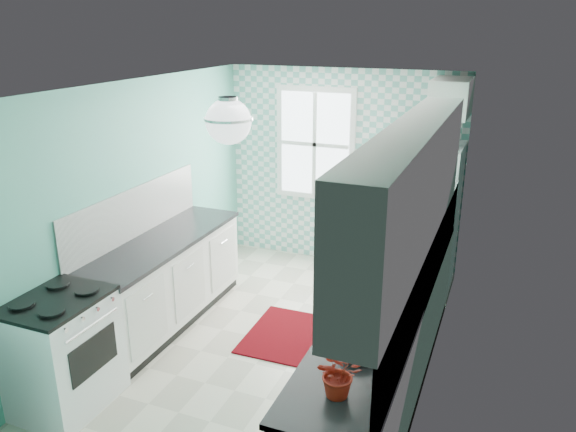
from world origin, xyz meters
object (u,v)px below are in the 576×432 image
at_px(fruit_bowl, 357,355).
at_px(stove, 63,351).
at_px(ceiling_light, 228,121).
at_px(sink, 414,248).
at_px(potted_plant, 340,373).
at_px(microwave, 430,130).
at_px(fridge, 423,217).

bearing_deg(fruit_bowl, stove, -177.03).
distance_m(ceiling_light, sink, 2.38).
xyz_separation_m(ceiling_light, stove, (-1.20, -0.72, -1.82)).
bearing_deg(sink, ceiling_light, -130.34).
height_order(sink, potted_plant, sink).
height_order(fruit_bowl, potted_plant, potted_plant).
bearing_deg(microwave, ceiling_light, 67.47).
bearing_deg(fridge, potted_plant, -86.04).
bearing_deg(stove, potted_plant, -3.92).
xyz_separation_m(ceiling_light, microwave, (1.11, 2.62, -0.44)).
height_order(ceiling_light, stove, ceiling_light).
relative_size(fridge, microwave, 3.09).
distance_m(fridge, potted_plant, 3.62).
bearing_deg(potted_plant, stove, 173.38).
distance_m(fridge, microwave, 1.02).
relative_size(fridge, potted_plant, 5.70).
height_order(sink, microwave, microwave).
relative_size(stove, sink, 1.70).
height_order(ceiling_light, fridge, ceiling_light).
bearing_deg(sink, potted_plant, -91.67).
distance_m(fruit_bowl, potted_plant, 0.42).
xyz_separation_m(sink, fruit_bowl, (-0.00, -2.09, 0.04)).
height_order(fridge, stove, fridge).
xyz_separation_m(ceiling_light, fridge, (1.11, 2.62, -1.46)).
xyz_separation_m(fridge, stove, (-2.31, -3.34, -0.37)).
xyz_separation_m(fridge, potted_plant, (0.09, -3.61, 0.23)).
height_order(ceiling_light, sink, ceiling_light).
bearing_deg(ceiling_light, microwave, 67.03).
relative_size(sink, potted_plant, 1.85).
bearing_deg(fridge, sink, -82.68).
xyz_separation_m(fruit_bowl, potted_plant, (0.00, -0.40, 0.12)).
bearing_deg(fruit_bowl, fridge, 91.61).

